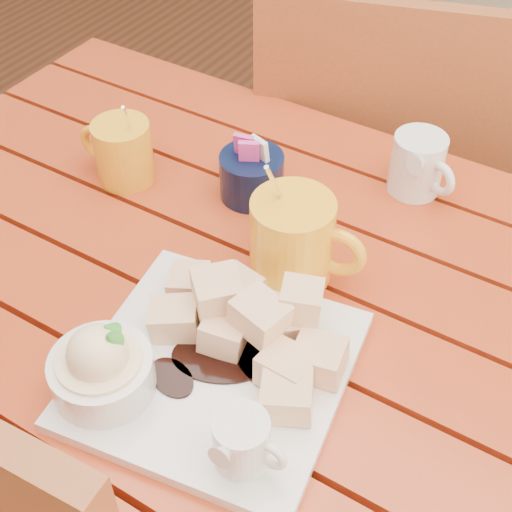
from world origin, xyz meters
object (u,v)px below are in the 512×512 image
Objects in this scene: dessert_plate at (197,359)px; chair_far at (378,178)px; coffee_mug_left at (122,151)px; coffee_mug_right at (294,239)px; table at (256,351)px.

chair_far is at bearing 96.46° from dessert_plate.
chair_far reaches higher than dessert_plate.
dessert_plate is 2.32× the size of coffee_mug_left.
chair_far is (0.21, 0.47, -0.28)m from coffee_mug_left.
coffee_mug_right reaches higher than dessert_plate.
chair_far is (-0.07, 0.57, -0.12)m from table.
dessert_plate reaches higher than table.
dessert_plate is 0.76m from chair_far.
dessert_plate is 1.86× the size of coffee_mug_right.
table is 8.91× the size of coffee_mug_left.
coffee_mug_right is 0.18× the size of chair_far.
chair_far is (-0.08, 0.71, -0.26)m from dessert_plate.
coffee_mug_left is 0.15× the size of chair_far.
chair_far is (-0.09, 0.52, -0.29)m from coffee_mug_right.
dessert_plate is at bearing -86.03° from table.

